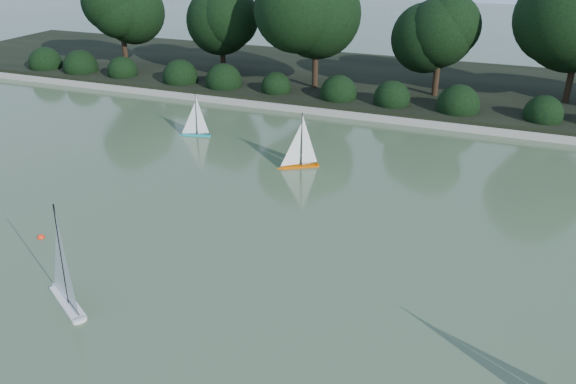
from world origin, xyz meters
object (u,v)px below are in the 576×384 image
at_px(sailboat_orange, 297,159).
at_px(sailboat_teal, 193,129).
at_px(sailboat_white_a, 62,285).
at_px(race_buoy, 41,238).

bearing_deg(sailboat_orange, sailboat_teal, 162.49).
distance_m(sailboat_white_a, sailboat_orange, 6.58).
distance_m(sailboat_orange, sailboat_teal, 3.68).
bearing_deg(sailboat_orange, race_buoy, -123.86).
xyz_separation_m(sailboat_white_a, race_buoy, (-1.82, 1.42, -0.29)).
xyz_separation_m(sailboat_teal, race_buoy, (0.17, -6.08, -0.20)).
relative_size(sailboat_orange, race_buoy, 10.75).
distance_m(sailboat_white_a, race_buoy, 2.33).
bearing_deg(race_buoy, sailboat_white_a, -38.03).
height_order(sailboat_orange, sailboat_teal, sailboat_orange).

